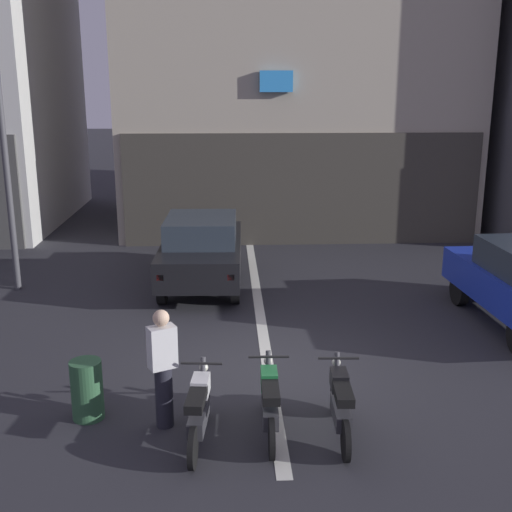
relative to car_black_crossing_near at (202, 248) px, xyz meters
name	(u,v)px	position (x,y,z in m)	size (l,w,h in m)	color
ground_plane	(268,370)	(1.23, -4.63, -0.89)	(120.00, 120.00, 0.00)	#2B2B30
lane_centre_line	(253,268)	(1.23, 1.37, -0.88)	(0.20, 18.00, 0.01)	silver
car_black_crossing_near	(202,248)	(0.00, 0.00, 0.00)	(1.87, 4.15, 1.64)	black
car_grey_down_street	(305,196)	(3.22, 7.06, 0.00)	(2.06, 4.22, 1.64)	black
motorcycle_white_row_leftmost	(199,410)	(0.20, -6.73, -0.43)	(0.55, 1.67, 0.98)	black
motorcycle_green_row_left_mid	(270,402)	(1.12, -6.56, -0.43)	(0.55, 1.67, 0.98)	black
motorcycle_black_row_centre	(340,403)	(2.05, -6.65, -0.43)	(0.55, 1.67, 0.98)	black
person_by_motorcycles	(163,368)	(-0.29, -6.30, -0.03)	(0.42, 0.36, 1.67)	#23232D
trash_bin	(87,390)	(-1.38, -6.04, -0.46)	(0.44, 0.44, 0.85)	#2D5938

